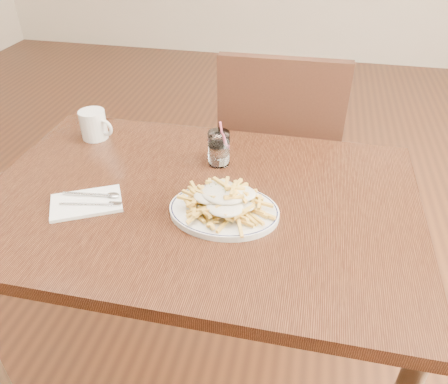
% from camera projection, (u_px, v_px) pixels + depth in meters
% --- Properties ---
extents(floor, '(7.00, 7.00, 0.00)m').
position_uv_depth(floor, '(205.00, 357.00, 1.64)').
color(floor, black).
rests_on(floor, ground).
extents(table, '(1.20, 0.80, 0.75)m').
position_uv_depth(table, '(199.00, 218.00, 1.25)').
color(table, black).
rests_on(table, ground).
extents(chair_far, '(0.46, 0.46, 0.98)m').
position_uv_depth(chair_far, '(279.00, 152.00, 1.78)').
color(chair_far, black).
rests_on(chair_far, ground).
extents(fries_plate, '(0.34, 0.31, 0.02)m').
position_uv_depth(fries_plate, '(224.00, 211.00, 1.13)').
color(fries_plate, white).
rests_on(fries_plate, table).
extents(loaded_fries, '(0.26, 0.24, 0.07)m').
position_uv_depth(loaded_fries, '(224.00, 197.00, 1.11)').
color(loaded_fries, gold).
rests_on(loaded_fries, fries_plate).
extents(napkin, '(0.22, 0.19, 0.01)m').
position_uv_depth(napkin, '(86.00, 203.00, 1.17)').
color(napkin, white).
rests_on(napkin, table).
extents(cutlery, '(0.18, 0.09, 0.01)m').
position_uv_depth(cutlery, '(87.00, 199.00, 1.17)').
color(cutlery, silver).
rests_on(cutlery, napkin).
extents(water_glass, '(0.07, 0.07, 0.14)m').
position_uv_depth(water_glass, '(219.00, 150.00, 1.32)').
color(water_glass, white).
rests_on(water_glass, table).
extents(coffee_mug, '(0.12, 0.09, 0.10)m').
position_uv_depth(coffee_mug, '(94.00, 125.00, 1.45)').
color(coffee_mug, white).
rests_on(coffee_mug, table).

